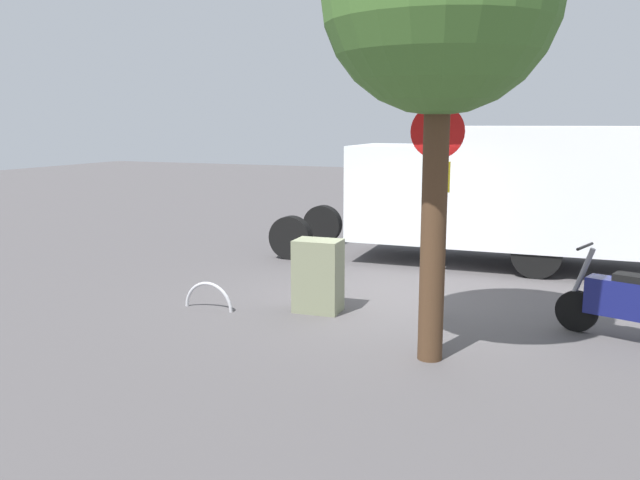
{
  "coord_description": "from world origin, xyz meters",
  "views": [
    {
      "loc": [
        -3.0,
        9.67,
        2.8
      ],
      "look_at": [
        1.01,
        0.12,
        0.95
      ],
      "focal_mm": 36.9,
      "sensor_mm": 36.0,
      "label": 1
    }
  ],
  "objects": [
    {
      "name": "ground_plane",
      "position": [
        0.0,
        0.0,
        0.0
      ],
      "size": [
        60.0,
        60.0,
        0.0
      ],
      "primitive_type": "plane",
      "color": "#4A4749"
    },
    {
      "name": "box_truck_near",
      "position": [
        -1.46,
        -3.6,
        1.55
      ],
      "size": [
        7.98,
        2.48,
        2.74
      ],
      "rotation": [
        0.0,
        0.0,
        0.04
      ],
      "color": "black",
      "rests_on": "ground"
    },
    {
      "name": "motorcycle",
      "position": [
        -3.51,
        0.59,
        0.52
      ],
      "size": [
        1.75,
        0.78,
        1.2
      ],
      "rotation": [
        0.0,
        0.0,
        -0.31
      ],
      "color": "black",
      "rests_on": "ground"
    },
    {
      "name": "stop_sign",
      "position": [
        -0.92,
        0.48,
        2.04
      ],
      "size": [
        0.71,
        0.33,
        3.06
      ],
      "color": "#9E9EA3",
      "rests_on": "ground"
    },
    {
      "name": "utility_cabinet",
      "position": [
        0.73,
        0.86,
        0.55
      ],
      "size": [
        0.71,
        0.52,
        1.09
      ],
      "primitive_type": "cube",
      "rotation": [
        0.0,
        0.0,
        0.06
      ],
      "color": "gray",
      "rests_on": "ground"
    },
    {
      "name": "bike_rack_hoop",
      "position": [
        2.32,
        1.41,
        0.0
      ],
      "size": [
        0.85,
        0.08,
        0.85
      ],
      "primitive_type": "torus",
      "rotation": [
        1.57,
        0.0,
        -0.03
      ],
      "color": "#B7B7BC",
      "rests_on": "ground"
    }
  ]
}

